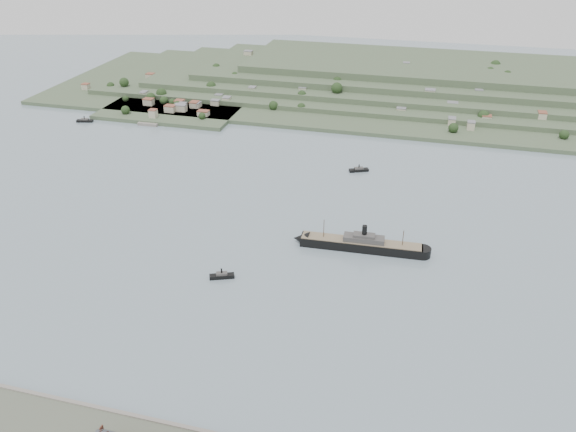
# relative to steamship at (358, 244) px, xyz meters

# --- Properties ---
(ground) EXTENTS (1400.00, 1400.00, 0.00)m
(ground) POSITION_rel_steamship_xyz_m (-44.07, -18.91, -4.10)
(ground) COLOR slate
(ground) RESTS_ON ground
(far_peninsula) EXTENTS (760.00, 309.00, 30.00)m
(far_peninsula) POSITION_rel_steamship_xyz_m (-16.16, 374.18, 7.78)
(far_peninsula) COLOR #374A31
(far_peninsula) RESTS_ON ground
(steamship) EXTENTS (92.56, 14.92, 22.19)m
(steamship) POSITION_rel_steamship_xyz_m (0.00, 0.00, 0.00)
(steamship) COLOR black
(steamship) RESTS_ON ground
(tugboat) EXTENTS (15.78, 9.53, 6.91)m
(tugboat) POSITION_rel_steamship_xyz_m (-76.54, -54.78, -2.41)
(tugboat) COLOR black
(tugboat) RESTS_ON ground
(ferry_west) EXTENTS (17.87, 8.49, 6.46)m
(ferry_west) POSITION_rel_steamship_xyz_m (-319.56, 177.60, -2.54)
(ferry_west) COLOR black
(ferry_west) RESTS_ON ground
(ferry_east) EXTENTS (17.48, 11.22, 6.39)m
(ferry_east) POSITION_rel_steamship_xyz_m (-17.47, 125.57, -2.56)
(ferry_east) COLOR black
(ferry_east) RESTS_ON ground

